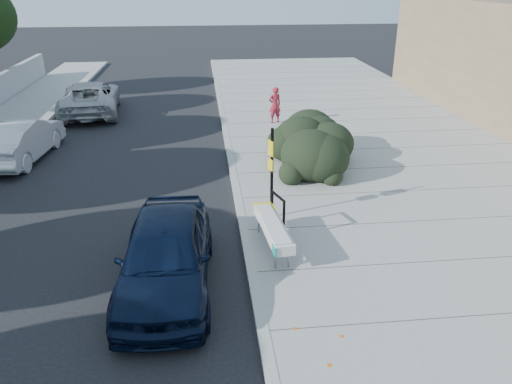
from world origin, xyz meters
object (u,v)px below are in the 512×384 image
(bench, at_px, (273,228))
(suv_silver, at_px, (90,98))
(sign_post, at_px, (271,168))
(sedan_navy, at_px, (166,255))
(wagon_silver, at_px, (20,139))
(bike_rack, at_px, (278,210))
(pedestrian, at_px, (275,105))

(bench, distance_m, suv_silver, 15.65)
(sign_post, xyz_separation_m, sedan_navy, (-2.62, -2.82, -0.77))
(suv_silver, bearing_deg, wagon_silver, 73.02)
(sign_post, relative_size, suv_silver, 0.45)
(bike_rack, bearing_deg, sign_post, 74.92)
(sedan_navy, xyz_separation_m, pedestrian, (4.08, 12.13, 0.14))
(bench, distance_m, bike_rack, 0.79)
(sedan_navy, relative_size, pedestrian, 2.97)
(bench, height_order, pedestrian, pedestrian)
(bike_rack, xyz_separation_m, wagon_silver, (-8.33, 6.90, -0.03))
(sedan_navy, distance_m, pedestrian, 12.80)
(suv_silver, distance_m, pedestrian, 9.03)
(sedan_navy, bearing_deg, pedestrian, 73.63)
(bench, xyz_separation_m, bike_rack, (0.23, 0.76, 0.08))
(bike_rack, height_order, suv_silver, suv_silver)
(sedan_navy, bearing_deg, wagon_silver, 125.04)
(suv_silver, bearing_deg, pedestrian, 154.16)
(pedestrian, bearing_deg, wagon_silver, 3.20)
(bench, relative_size, bike_rack, 2.25)
(bench, bearing_deg, pedestrian, 75.80)
(pedestrian, bearing_deg, bench, 65.74)
(pedestrian, bearing_deg, sign_post, 65.36)
(bike_rack, height_order, sign_post, sign_post)
(bike_rack, xyz_separation_m, pedestrian, (1.41, 10.24, 0.16))
(sign_post, distance_m, sedan_navy, 3.92)
(wagon_silver, bearing_deg, sign_post, 150.60)
(bike_rack, distance_m, pedestrian, 10.34)
(bike_rack, xyz_separation_m, sign_post, (-0.05, 0.93, 0.79))
(bench, bearing_deg, suv_silver, 110.27)
(sedan_navy, relative_size, suv_silver, 0.84)
(wagon_silver, height_order, pedestrian, pedestrian)
(sign_post, height_order, sedan_navy, sign_post)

